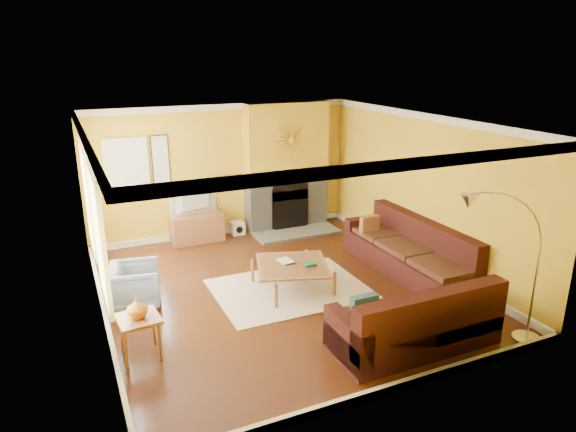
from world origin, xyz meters
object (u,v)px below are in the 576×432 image
media_console (197,228)px  side_table (140,337)px  sectional_sofa (375,268)px  coffee_table (292,276)px  arc_lamp (503,274)px  armchair (135,285)px

media_console → side_table: 4.16m
sectional_sofa → coffee_table: 1.33m
media_console → side_table: (-1.72, -3.78, -0.01)m
side_table → arc_lamp: arc_lamp is taller
sectional_sofa → coffee_table: sectional_sofa is taller
arc_lamp → armchair: bearing=141.4°
sectional_sofa → arc_lamp: size_ratio=1.78×
sectional_sofa → arc_lamp: (0.49, -2.03, 0.64)m
sectional_sofa → coffee_table: size_ratio=3.47×
sectional_sofa → media_console: bearing=119.2°
sectional_sofa → side_table: sectional_sofa is taller
coffee_table → media_console: 2.92m
sectional_sofa → media_console: sectional_sofa is taller
media_console → arc_lamp: 6.09m
armchair → arc_lamp: size_ratio=0.33×
coffee_table → arc_lamp: arc_lamp is taller
armchair → coffee_table: bearing=-90.8°
arc_lamp → sectional_sofa: bearing=103.5°
media_console → side_table: bearing=-114.5°
sectional_sofa → armchair: (-3.51, 1.17, -0.12)m
coffee_table → arc_lamp: size_ratio=0.51×
coffee_table → sectional_sofa: bearing=-31.9°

